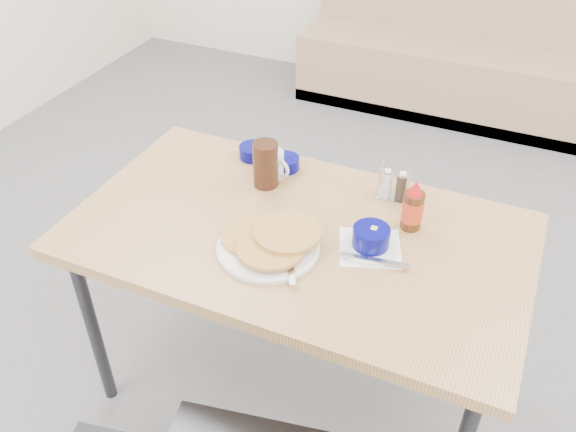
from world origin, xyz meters
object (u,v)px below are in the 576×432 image
at_px(dining_table, 297,246).
at_px(butter_bowl, 285,163).
at_px(grits_setting, 371,240).
at_px(booth_bench, 451,55).
at_px(pancake_plate, 270,243).
at_px(creamer_bowl, 253,152).
at_px(amber_tumbler, 266,164).
at_px(coffee_mug, 273,164).
at_px(syrup_bottle, 413,208).
at_px(condiment_caddy, 394,186).

bearing_deg(dining_table, butter_bowl, 120.22).
distance_m(grits_setting, butter_bowl, 0.50).
bearing_deg(booth_bench, grits_setting, -84.80).
xyz_separation_m(pancake_plate, creamer_bowl, (-0.27, 0.44, 0.00)).
bearing_deg(creamer_bowl, amber_tumbler, -49.61).
relative_size(booth_bench, amber_tumbler, 11.94).
height_order(pancake_plate, coffee_mug, coffee_mug).
distance_m(butter_bowl, amber_tumbler, 0.13).
bearing_deg(syrup_bottle, booth_bench, 97.45).
distance_m(coffee_mug, syrup_bottle, 0.52).
bearing_deg(amber_tumbler, creamer_bowl, 130.39).
xyz_separation_m(dining_table, coffee_mug, (-0.20, 0.25, 0.11)).
bearing_deg(amber_tumbler, pancake_plate, -62.57).
relative_size(dining_table, coffee_mug, 12.00).
relative_size(booth_bench, pancake_plate, 6.24).
distance_m(pancake_plate, coffee_mug, 0.39).
relative_size(dining_table, condiment_caddy, 10.98).
xyz_separation_m(booth_bench, butter_bowl, (-0.18, -2.23, 0.43)).
xyz_separation_m(pancake_plate, butter_bowl, (-0.14, 0.41, -0.00)).
relative_size(creamer_bowl, syrup_bottle, 0.59).
bearing_deg(coffee_mug, condiment_caddy, 6.00).
relative_size(pancake_plate, syrup_bottle, 1.80).
relative_size(grits_setting, syrup_bottle, 1.47).
distance_m(booth_bench, grits_setting, 2.57).
relative_size(booth_bench, grits_setting, 7.65).
height_order(dining_table, amber_tumbler, amber_tumbler).
distance_m(pancake_plate, amber_tumbler, 0.34).
relative_size(pancake_plate, creamer_bowl, 3.03).
xyz_separation_m(grits_setting, butter_bowl, (-0.41, 0.29, -0.01)).
bearing_deg(coffee_mug, booth_bench, 85.09).
bearing_deg(creamer_bowl, syrup_bottle, -14.91).
distance_m(coffee_mug, creamer_bowl, 0.14).
distance_m(booth_bench, amber_tumbler, 2.41).
bearing_deg(booth_bench, dining_table, -90.00).
height_order(butter_bowl, amber_tumbler, amber_tumbler).
relative_size(coffee_mug, butter_bowl, 1.19).
relative_size(pancake_plate, condiment_caddy, 2.39).
bearing_deg(pancake_plate, syrup_bottle, 37.36).
relative_size(butter_bowl, syrup_bottle, 0.58).
bearing_deg(coffee_mug, butter_bowl, 70.93).
bearing_deg(grits_setting, condiment_caddy, 92.50).
bearing_deg(booth_bench, creamer_bowl, -98.06).
xyz_separation_m(booth_bench, pancake_plate, (-0.04, -2.65, 0.43)).
xyz_separation_m(coffee_mug, grits_setting, (0.43, -0.24, -0.02)).
bearing_deg(butter_bowl, coffee_mug, -109.07).
bearing_deg(syrup_bottle, dining_table, -153.08).
relative_size(coffee_mug, grits_setting, 0.47).
distance_m(coffee_mug, amber_tumbler, 0.07).
relative_size(pancake_plate, grits_setting, 1.23).
xyz_separation_m(pancake_plate, syrup_bottle, (0.35, 0.27, 0.05)).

